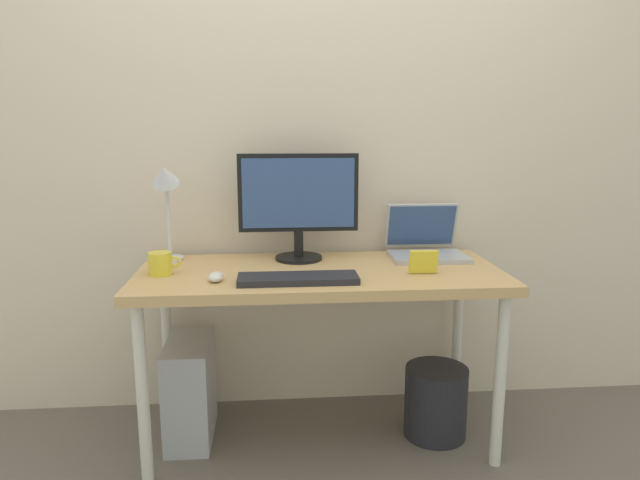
% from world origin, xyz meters
% --- Properties ---
extents(ground_plane, '(6.00, 6.00, 0.00)m').
position_xyz_m(ground_plane, '(0.00, 0.00, 0.00)').
color(ground_plane, '#665B51').
extents(back_wall, '(4.40, 0.04, 2.60)m').
position_xyz_m(back_wall, '(0.00, 0.37, 1.30)').
color(back_wall, beige).
rests_on(back_wall, ground_plane).
extents(desk, '(1.44, 0.63, 0.73)m').
position_xyz_m(desk, '(0.00, 0.00, 0.66)').
color(desk, tan).
rests_on(desk, ground_plane).
extents(monitor, '(0.50, 0.20, 0.45)m').
position_xyz_m(monitor, '(-0.08, 0.18, 0.98)').
color(monitor, black).
rests_on(monitor, desk).
extents(laptop, '(0.32, 0.28, 0.22)m').
position_xyz_m(laptop, '(0.48, 0.20, 0.78)').
color(laptop, '#B2B2B7').
rests_on(laptop, desk).
extents(desk_lamp, '(0.11, 0.16, 0.43)m').
position_xyz_m(desk_lamp, '(-0.62, 0.18, 1.03)').
color(desk_lamp, silver).
rests_on(desk_lamp, desk).
extents(keyboard, '(0.44, 0.14, 0.02)m').
position_xyz_m(keyboard, '(-0.10, -0.17, 0.74)').
color(keyboard, '#232328').
rests_on(keyboard, desk).
extents(mouse, '(0.06, 0.09, 0.03)m').
position_xyz_m(mouse, '(-0.40, -0.14, 0.74)').
color(mouse, silver).
rests_on(mouse, desk).
extents(coffee_mug, '(0.12, 0.09, 0.09)m').
position_xyz_m(coffee_mug, '(-0.61, -0.02, 0.77)').
color(coffee_mug, yellow).
rests_on(coffee_mug, desk).
extents(photo_frame, '(0.11, 0.03, 0.09)m').
position_xyz_m(photo_frame, '(0.39, -0.10, 0.77)').
color(photo_frame, yellow).
rests_on(photo_frame, desk).
extents(computer_tower, '(0.18, 0.36, 0.42)m').
position_xyz_m(computer_tower, '(-0.54, 0.05, 0.21)').
color(computer_tower, '#B2B2B7').
rests_on(computer_tower, ground_plane).
extents(wastebasket, '(0.26, 0.26, 0.30)m').
position_xyz_m(wastebasket, '(0.49, -0.02, 0.15)').
color(wastebasket, '#232328').
rests_on(wastebasket, ground_plane).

